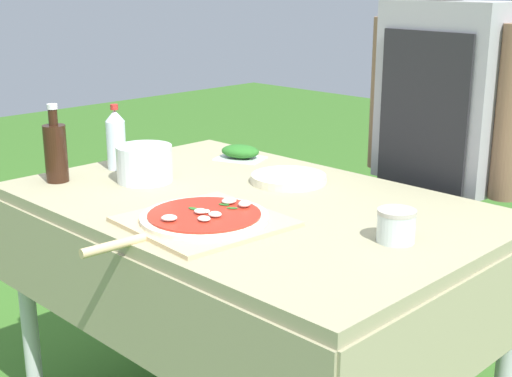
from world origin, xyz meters
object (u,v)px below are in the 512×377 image
water_bottle (116,139)px  prep_table (249,232)px  mixing_tub (145,164)px  pizza_on_peel (203,219)px  person_cook (439,141)px  herb_container (240,152)px  sauce_jar (396,228)px  oil_bottle (56,151)px  plate_stack (289,178)px

water_bottle → prep_table: bearing=6.5°
prep_table → water_bottle: 0.61m
mixing_tub → pizza_on_peel: bearing=-18.2°
prep_table → person_cook: (0.23, 0.65, 0.21)m
person_cook → herb_container: bearing=35.3°
pizza_on_peel → sauce_jar: bearing=34.6°
pizza_on_peel → oil_bottle: bearing=-171.0°
prep_table → oil_bottle: oil_bottle is taller
mixing_tub → prep_table: bearing=13.7°
person_cook → pizza_on_peel: bearing=86.4°
pizza_on_peel → water_bottle: 0.67m
plate_stack → sauce_jar: (0.55, -0.21, 0.02)m
prep_table → person_cook: person_cook is taller
herb_container → plate_stack: bearing=-17.3°
pizza_on_peel → water_bottle: water_bottle is taller
sauce_jar → mixing_tub: bearing=-173.3°
sauce_jar → oil_bottle: bearing=-164.4°
herb_container → prep_table: bearing=-40.8°
pizza_on_peel → water_bottle: bearing=169.3°
oil_bottle → water_bottle: 0.22m
prep_table → plate_stack: size_ratio=5.84×
water_bottle → herb_container: water_bottle is taller
herb_container → sauce_jar: bearing=-19.6°
prep_table → sauce_jar: size_ratio=14.66×
person_cook → sauce_jar: person_cook is taller
herb_container → sauce_jar: sauce_jar is taller
herb_container → pizza_on_peel: bearing=-51.8°
prep_table → person_cook: bearing=70.8°
person_cook → herb_container: person_cook is taller
water_bottle → herb_container: 0.44m
herb_container → sauce_jar: 0.93m
sauce_jar → plate_stack: bearing=159.0°
plate_stack → sauce_jar: size_ratio=2.51×
pizza_on_peel → herb_container: herb_container is taller
pizza_on_peel → sauce_jar: 0.50m
oil_bottle → mixing_tub: size_ratio=1.41×
prep_table → pizza_on_peel: (0.07, -0.24, 0.11)m
person_cook → prep_table: bearing=77.3°
oil_bottle → pizza_on_peel: bearing=4.5°
oil_bottle → plate_stack: (0.53, 0.51, -0.09)m
mixing_tub → plate_stack: bearing=43.2°
water_bottle → person_cook: bearing=41.9°
prep_table → plate_stack: (-0.05, 0.22, 0.11)m
prep_table → sauce_jar: bearing=1.2°
person_cook → plate_stack: 0.52m
pizza_on_peel → plate_stack: pizza_on_peel is taller
pizza_on_peel → oil_bottle: oil_bottle is taller
pizza_on_peel → water_bottle: size_ratio=2.52×
oil_bottle → plate_stack: size_ratio=1.03×
oil_bottle → herb_container: bearing=71.7°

